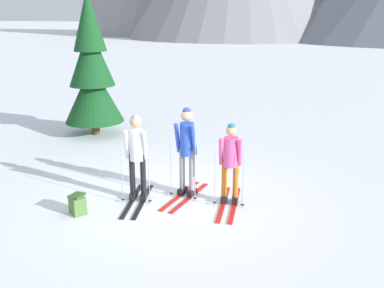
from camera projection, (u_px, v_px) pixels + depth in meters
name	position (u px, v px, depth m)	size (l,w,h in m)	color
ground_plane	(176.00, 198.00, 8.70)	(400.00, 400.00, 0.00)	white
skier_in_white	(137.00, 154.00, 8.34)	(0.73, 1.67, 1.76)	black
skier_in_blue	(187.00, 147.00, 8.52)	(0.61, 1.65, 1.85)	red
skier_in_pink	(230.00, 161.00, 8.21)	(0.62, 1.69, 1.62)	red
pine_tree_near	(92.00, 71.00, 12.77)	(1.78, 1.78, 4.30)	#51381E
backpack_on_snow_front	(77.00, 204.00, 7.97)	(0.40, 0.38, 0.38)	#4C7238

